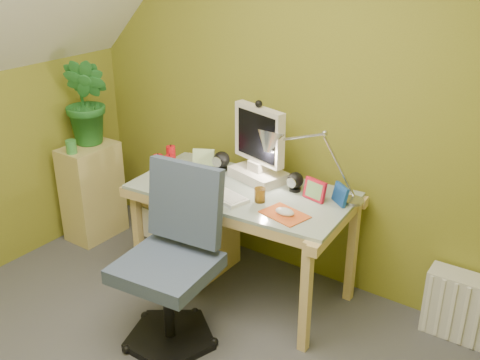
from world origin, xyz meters
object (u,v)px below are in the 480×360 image
Objects in this scene: desk_lamp at (327,149)px; task_chair at (166,265)px; monitor at (259,139)px; potted_plant at (88,102)px; side_ledge at (93,192)px; desk at (242,240)px; radiator at (461,307)px.

desk_lamp is 1.08m from task_chair.
potted_plant reaches higher than monitor.
task_chair is (1.26, -0.59, 0.14)m from side_ledge.
side_ledge is 0.67m from potted_plant.
desk_lamp is at bearing 17.19° from desk.
desk is 0.81m from desk_lamp.
desk is at bearing -167.57° from radiator.
desk is at bearing -149.21° from desk_lamp.
desk is 1.84× the size of side_ledge.
potted_plant is at bearing -164.72° from desk_lamp.
potted_plant is 2.71m from radiator.
desk reaches higher than radiator.
task_chair is (-0.03, -0.65, 0.14)m from desk.
desk is 2.08× the size of potted_plant.
radiator is (1.26, 0.14, -0.76)m from monitor.
potted_plant reaches higher than desk.
desk_lamp is (0.45, 0.00, 0.03)m from monitor.
desk is 2.20× the size of desk_lamp.
desk is 1.32× the size of task_chair.
task_chair is at bearing -26.85° from potted_plant.
desk_lamp is at bearing 6.30° from potted_plant.
radiator is at bearing 9.49° from desk.
task_chair is at bearing -111.19° from desk_lamp.
side_ledge is at bearing 178.14° from desk.
desk is at bearing 2.76° from side_ledge.
radiator is at bearing 20.83° from monitor.
desk_lamp is (0.45, 0.18, 0.64)m from desk.
potted_plant reaches higher than task_chair.
task_chair is (-0.03, -0.83, -0.47)m from monitor.
desk is at bearing -75.38° from monitor.
task_chair is 2.53× the size of radiator.
radiator is at bearing 30.42° from task_chair.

